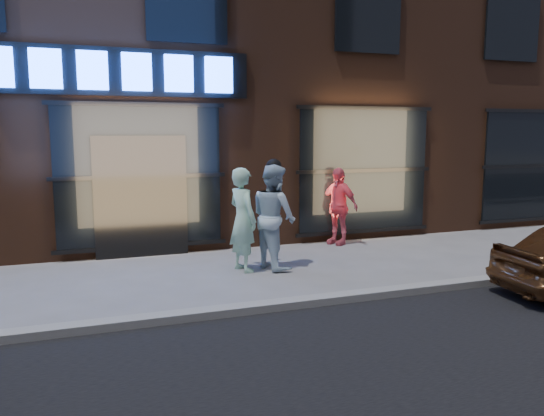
{
  "coord_description": "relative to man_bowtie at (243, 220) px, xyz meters",
  "views": [
    {
      "loc": [
        -1.06,
        -6.72,
        2.47
      ],
      "look_at": [
        1.92,
        1.6,
        1.2
      ],
      "focal_mm": 35.0,
      "sensor_mm": 36.0,
      "label": 1
    }
  ],
  "objects": [
    {
      "name": "ground",
      "position": [
        -1.58,
        -2.19,
        -0.93
      ],
      "size": [
        90.0,
        90.0,
        0.0
      ],
      "primitive_type": "plane",
      "color": "slate",
      "rests_on": "ground"
    },
    {
      "name": "curb",
      "position": [
        -1.58,
        -2.19,
        -0.87
      ],
      "size": [
        60.0,
        0.25,
        0.12
      ],
      "primitive_type": "cube",
      "color": "gray",
      "rests_on": "ground"
    },
    {
      "name": "storefront_building",
      "position": [
        -1.58,
        5.8,
        4.22
      ],
      "size": [
        30.2,
        8.28,
        10.3
      ],
      "color": "#54301E",
      "rests_on": "ground"
    },
    {
      "name": "man_bowtie",
      "position": [
        0.0,
        0.0,
        0.0
      ],
      "size": [
        0.62,
        0.77,
        1.85
      ],
      "primitive_type": "imported",
      "rotation": [
        0.0,
        0.0,
        1.86
      ],
      "color": "#C2FFDB",
      "rests_on": "ground"
    },
    {
      "name": "man_cap",
      "position": [
        0.59,
        0.0,
        0.03
      ],
      "size": [
        0.92,
        1.07,
        1.91
      ],
      "primitive_type": "imported",
      "rotation": [
        0.0,
        0.0,
        1.81
      ],
      "color": "white",
      "rests_on": "ground"
    },
    {
      "name": "passerby",
      "position": [
        2.63,
        1.49,
        -0.08
      ],
      "size": [
        0.84,
        1.07,
        1.7
      ],
      "primitive_type": "imported",
      "rotation": [
        0.0,
        0.0,
        -1.08
      ],
      "color": "#DA5A6B",
      "rests_on": "ground"
    }
  ]
}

